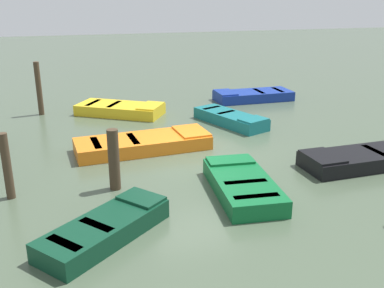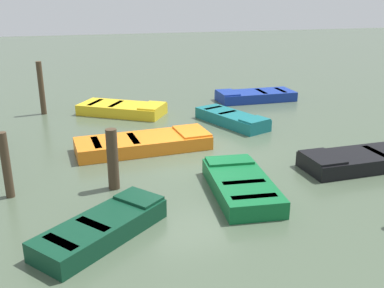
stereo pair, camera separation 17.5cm
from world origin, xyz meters
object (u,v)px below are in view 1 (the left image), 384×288
rowboat_teal (231,118)px  mooring_piling_far_left (7,166)px  mooring_piling_near_left (114,160)px  rowboat_blue (253,95)px  rowboat_green (242,185)px  rowboat_dark_green (106,228)px  rowboat_black (365,158)px  mooring_piling_center (39,89)px  rowboat_orange (144,143)px  rowboat_yellow (121,109)px

rowboat_teal → mooring_piling_far_left: 8.27m
mooring_piling_near_left → rowboat_blue: bearing=-42.1°
rowboat_green → mooring_piling_near_left: (1.08, 2.88, 0.54)m
rowboat_dark_green → mooring_piling_far_left: size_ratio=1.77×
rowboat_green → rowboat_blue: size_ratio=0.87×
rowboat_black → rowboat_green: bearing=8.3°
rowboat_dark_green → rowboat_green: 3.51m
rowboat_dark_green → mooring_piling_center: mooring_piling_center is taller
rowboat_black → mooring_piling_near_left: size_ratio=2.43×
rowboat_teal → rowboat_dark_green: bearing=-59.2°
rowboat_orange → mooring_piling_center: size_ratio=2.00×
rowboat_blue → mooring_piling_near_left: size_ratio=2.23×
mooring_piling_far_left → rowboat_teal: bearing=-58.9°
rowboat_dark_green → mooring_piling_near_left: (2.24, -0.44, 0.54)m
rowboat_blue → mooring_piling_near_left: bearing=47.7°
rowboat_black → rowboat_orange: same height
rowboat_black → mooring_piling_far_left: (0.52, 9.20, 0.57)m
mooring_piling_far_left → mooring_piling_center: bearing=-3.2°
rowboat_green → rowboat_black: 3.99m
rowboat_dark_green → rowboat_orange: (4.81, -1.61, -0.00)m
rowboat_yellow → mooring_piling_far_left: bearing=-85.2°
rowboat_teal → mooring_piling_near_left: bearing=-68.2°
mooring_piling_near_left → mooring_piling_far_left: bearing=86.2°
mooring_piling_far_left → rowboat_green: bearing=-103.2°
rowboat_black → rowboat_blue: (8.01, -0.11, 0.00)m
rowboat_teal → rowboat_orange: 3.95m
rowboat_orange → rowboat_teal: bearing=23.5°
rowboat_yellow → rowboat_green: size_ratio=1.21×
rowboat_dark_green → rowboat_black: (1.87, -7.24, -0.00)m
mooring_piling_near_left → rowboat_dark_green: bearing=168.9°
rowboat_yellow → rowboat_teal: 4.39m
rowboat_dark_green → rowboat_blue: (9.89, -7.36, -0.00)m
rowboat_blue → rowboat_orange: same height
rowboat_yellow → rowboat_teal: size_ratio=1.12×
rowboat_green → mooring_piling_near_left: bearing=74.5°
rowboat_yellow → mooring_piling_near_left: mooring_piling_near_left is taller
rowboat_blue → mooring_piling_far_left: (-7.49, 9.31, 0.57)m
rowboat_green → rowboat_blue: (8.72, -4.04, -0.00)m
rowboat_black → mooring_piling_near_left: 6.83m
rowboat_yellow → mooring_piling_center: bearing=-164.0°
rowboat_black → mooring_piling_far_left: mooring_piling_far_left is taller
rowboat_teal → rowboat_orange: same height
mooring_piling_near_left → mooring_piling_far_left: (0.16, 2.40, 0.03)m
mooring_piling_far_left → mooring_piling_center: (7.55, -0.42, 0.24)m
mooring_piling_near_left → mooring_piling_far_left: size_ratio=0.96×
rowboat_orange → rowboat_yellow: bearing=87.7°
rowboat_dark_green → mooring_piling_center: (9.94, 1.53, 0.81)m
rowboat_dark_green → mooring_piling_center: 10.09m
rowboat_dark_green → mooring_piling_far_left: 3.14m
rowboat_dark_green → rowboat_blue: same height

